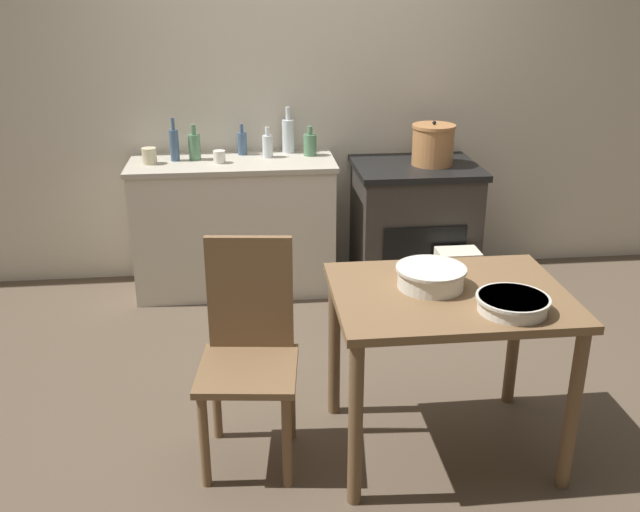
{
  "coord_description": "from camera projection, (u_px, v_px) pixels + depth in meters",
  "views": [
    {
      "loc": [
        -0.38,
        -3.11,
        1.94
      ],
      "look_at": [
        0.0,
        0.37,
        0.56
      ],
      "focal_mm": 40.0,
      "sensor_mm": 36.0,
      "label": 1
    }
  ],
  "objects": [
    {
      "name": "work_table",
      "position": [
        448.0,
        318.0,
        2.93
      ],
      "size": [
        0.95,
        0.73,
        0.75
      ],
      "color": "brown",
      "rests_on": "ground_plane"
    },
    {
      "name": "bottle_center_right",
      "position": [
        288.0,
        135.0,
        4.62
      ],
      "size": [
        0.08,
        0.08,
        0.3
      ],
      "color": "silver",
      "rests_on": "counter_cabinet"
    },
    {
      "name": "bottle_left",
      "position": [
        268.0,
        146.0,
        4.51
      ],
      "size": [
        0.07,
        0.07,
        0.19
      ],
      "color": "silver",
      "rests_on": "counter_cabinet"
    },
    {
      "name": "stove",
      "position": [
        413.0,
        225.0,
        4.68
      ],
      "size": [
        0.78,
        0.67,
        0.82
      ],
      "color": "#38332D",
      "rests_on": "ground_plane"
    },
    {
      "name": "stock_pot",
      "position": [
        433.0,
        145.0,
        4.48
      ],
      "size": [
        0.27,
        0.27,
        0.28
      ],
      "color": "#B77A47",
      "rests_on": "stove"
    },
    {
      "name": "cup_right",
      "position": [
        219.0,
        157.0,
        4.38
      ],
      "size": [
        0.07,
        0.07,
        0.08
      ],
      "primitive_type": "cylinder",
      "color": "silver",
      "rests_on": "counter_cabinet"
    },
    {
      "name": "ground_plane",
      "position": [
        328.0,
        385.0,
        3.62
      ],
      "size": [
        14.0,
        14.0,
        0.0
      ],
      "primitive_type": "plane",
      "color": "brown"
    },
    {
      "name": "chair",
      "position": [
        249.0,
        348.0,
        2.96
      ],
      "size": [
        0.44,
        0.44,
        0.95
      ],
      "rotation": [
        0.0,
        0.0,
        -0.12
      ],
      "color": "brown",
      "rests_on": "ground_plane"
    },
    {
      "name": "bottle_far_left",
      "position": [
        174.0,
        144.0,
        4.41
      ],
      "size": [
        0.06,
        0.06,
        0.27
      ],
      "color": "#3D5675",
      "rests_on": "counter_cabinet"
    },
    {
      "name": "bottle_mid_left",
      "position": [
        310.0,
        144.0,
        4.55
      ],
      "size": [
        0.08,
        0.08,
        0.19
      ],
      "color": "#517F5B",
      "rests_on": "counter_cabinet"
    },
    {
      "name": "flour_sack",
      "position": [
        456.0,
        281.0,
        4.36
      ],
      "size": [
        0.25,
        0.18,
        0.4
      ],
      "primitive_type": "cube",
      "color": "beige",
      "rests_on": "ground_plane"
    },
    {
      "name": "wall_back",
      "position": [
        300.0,
        86.0,
        4.62
      ],
      "size": [
        8.0,
        0.07,
        2.55
      ],
      "color": "beige",
      "rests_on": "ground_plane"
    },
    {
      "name": "bottle_center",
      "position": [
        194.0,
        146.0,
        4.44
      ],
      "size": [
        0.07,
        0.07,
        0.22
      ],
      "color": "#517F5B",
      "rests_on": "counter_cabinet"
    },
    {
      "name": "mixing_bowl_small",
      "position": [
        513.0,
        303.0,
        2.7
      ],
      "size": [
        0.28,
        0.28,
        0.06
      ],
      "color": "silver",
      "rests_on": "work_table"
    },
    {
      "name": "cup_mid_right",
      "position": [
        149.0,
        156.0,
        4.36
      ],
      "size": [
        0.09,
        0.09,
        0.1
      ],
      "primitive_type": "cylinder",
      "color": "beige",
      "rests_on": "counter_cabinet"
    },
    {
      "name": "counter_cabinet",
      "position": [
        235.0,
        225.0,
        4.61
      ],
      "size": [
        1.29,
        0.55,
        0.86
      ],
      "color": "beige",
      "rests_on": "ground_plane"
    },
    {
      "name": "mixing_bowl_large",
      "position": [
        431.0,
        276.0,
        2.91
      ],
      "size": [
        0.29,
        0.29,
        0.09
      ],
      "color": "silver",
      "rests_on": "work_table"
    },
    {
      "name": "bottle_center_left",
      "position": [
        242.0,
        143.0,
        4.58
      ],
      "size": [
        0.06,
        0.06,
        0.2
      ],
      "color": "#3D5675",
      "rests_on": "counter_cabinet"
    }
  ]
}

